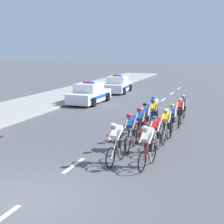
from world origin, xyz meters
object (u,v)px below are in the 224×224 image
Objects in this scene: cyclist_lead at (116,142)px; cyclist_seventh at (146,117)px; cyclist_eighth at (172,118)px; police_car_second at (118,85)px; cyclist_third at (131,131)px; cyclist_second at (147,145)px; cyclist_sixth at (166,124)px; cyclist_fifth at (140,124)px; cyclist_eleventh at (154,110)px; cyclist_twelfth at (183,107)px; cyclist_fourth at (155,133)px; police_car_nearest at (89,94)px; cyclist_ninth at (154,113)px; cyclist_tenth at (180,111)px.

cyclist_lead is 1.00× the size of cyclist_seventh.
cyclist_eighth is 0.38× the size of police_car_second.
cyclist_second is at bearing -58.05° from cyclist_third.
cyclist_third is at bearing -124.41° from cyclist_sixth.
cyclist_sixth is (1.09, 0.21, 0.00)m from cyclist_fifth.
cyclist_eleventh is 1.00× the size of cyclist_twelfth.
police_car_nearest is (-7.15, 10.13, -0.11)m from cyclist_fourth.
cyclist_fourth is at bearing -92.23° from cyclist_eighth.
police_car_nearest reaches higher than cyclist_ninth.
cyclist_fourth is 1.00× the size of cyclist_seventh.
cyclist_seventh is 9.53m from police_car_nearest.
cyclist_fifth is at bearing 108.89° from cyclist_second.
police_car_nearest is at bearing 139.08° from cyclist_eleventh.
cyclist_eighth is at bearing 76.22° from cyclist_lead.
cyclist_seventh is 0.38× the size of police_car_second.
cyclist_fourth is at bearing -76.95° from cyclist_eleventh.
cyclist_fifth is 1.00× the size of cyclist_ninth.
cyclist_second is at bearing -79.41° from cyclist_eleventh.
cyclist_second is 13.89m from police_car_nearest.
cyclist_third is 1.00× the size of cyclist_fifth.
cyclist_twelfth is at bearing 88.85° from cyclist_sixth.
cyclist_lead is 1.00× the size of cyclist_sixth.
cyclist_twelfth is (1.18, 4.67, 0.00)m from cyclist_fifth.
cyclist_fourth is 2.99m from cyclist_seventh.
cyclist_tenth is (1.20, 4.86, 0.00)m from cyclist_third.
cyclist_fifth is 0.39× the size of police_car_nearest.
cyclist_fifth is 1.35m from cyclist_seventh.
cyclist_lead is at bearing -100.59° from cyclist_tenth.
cyclist_lead is 6.70m from cyclist_tenth.
police_car_second reaches higher than cyclist_lead.
police_car_second reaches higher than cyclist_tenth.
cyclist_third is 11.82m from police_car_nearest.
cyclist_eighth is 1.95m from cyclist_tenth.
cyclist_third is at bearing -58.63° from police_car_nearest.
cyclist_fourth is 1.00× the size of cyclist_tenth.
cyclist_ninth is 8.72m from police_car_nearest.
cyclist_third and cyclist_eleventh have the same top height.
cyclist_sixth is (1.13, 3.33, 0.00)m from cyclist_lead.
cyclist_twelfth is at bearing 41.60° from cyclist_eleventh.
cyclist_sixth and cyclist_seventh have the same top height.
cyclist_fifth is 1.00× the size of cyclist_eleventh.
cyclist_second is 1.00× the size of cyclist_fifth.
cyclist_eleventh is (-0.17, 0.94, 0.00)m from cyclist_ninth.
police_car_nearest and police_car_second have the same top height.
cyclist_fourth is 1.00× the size of cyclist_twelfth.
cyclist_eleventh is at bearing 122.60° from cyclist_eighth.
police_car_nearest is 0.97× the size of police_car_second.
cyclist_third and cyclist_sixth have the same top height.
cyclist_eleventh is at bearing 91.73° from cyclist_third.
cyclist_third is at bearing 89.05° from cyclist_lead.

